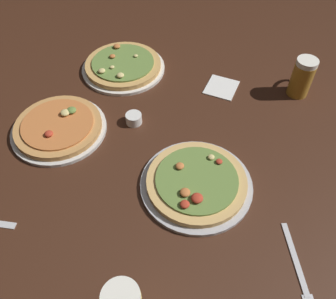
# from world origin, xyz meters

# --- Properties ---
(ground_plane) EXTENTS (2.40, 2.40, 0.03)m
(ground_plane) POSITION_xyz_m (0.00, 0.00, -0.01)
(ground_plane) COLOR #3D2114
(pizza_plate_near) EXTENTS (0.32, 0.32, 0.05)m
(pizza_plate_near) POSITION_xyz_m (0.12, -0.08, 0.02)
(pizza_plate_near) COLOR #B2B2B7
(pizza_plate_near) RESTS_ON ground_plane
(pizza_plate_far) EXTENTS (0.31, 0.31, 0.05)m
(pizza_plate_far) POSITION_xyz_m (-0.31, 0.33, 0.02)
(pizza_plate_far) COLOR silver
(pizza_plate_far) RESTS_ON ground_plane
(pizza_plate_side) EXTENTS (0.30, 0.30, 0.05)m
(pizza_plate_side) POSITION_xyz_m (-0.36, -0.03, 0.02)
(pizza_plate_side) COLOR silver
(pizza_plate_side) RESTS_ON ground_plane
(beer_mug_dark) EXTENTS (0.07, 0.13, 0.14)m
(beer_mug_dark) POSITION_xyz_m (0.33, 0.43, 0.07)
(beer_mug_dark) COLOR #B27A23
(beer_mug_dark) RESTS_ON ground_plane
(ramekin_sauce) EXTENTS (0.05, 0.05, 0.03)m
(ramekin_sauce) POSITION_xyz_m (-0.15, 0.09, 0.02)
(ramekin_sauce) COLOR white
(ramekin_sauce) RESTS_ON ground_plane
(napkin_folded) EXTENTS (0.11, 0.12, 0.01)m
(napkin_folded) POSITION_xyz_m (0.07, 0.36, 0.00)
(napkin_folded) COLOR white
(napkin_folded) RESTS_ON ground_plane
(fork_left) EXTENTS (0.11, 0.21, 0.01)m
(fork_left) POSITION_xyz_m (0.42, -0.22, 0.00)
(fork_left) COLOR silver
(fork_left) RESTS_ON ground_plane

